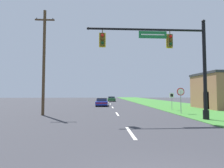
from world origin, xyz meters
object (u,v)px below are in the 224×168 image
Objects in this scene: car_ahead at (102,102)px; utility_pole_near at (44,60)px; far_car at (111,99)px; stop_sign at (181,95)px; signal_mast at (176,58)px; route_sign_post at (172,97)px.

utility_pole_near reaches higher than car_ahead.
stop_sign is (5.48, -27.34, 1.26)m from far_car.
signal_mast is 8.60m from route_sign_post.
utility_pole_near is (-11.06, 3.52, 0.39)m from signal_mast.
far_car is 2.17× the size of route_sign_post.
far_car is at bearing 104.25° from route_sign_post.
stop_sign reaches higher than route_sign_post.
car_ahead is at bearing -98.30° from far_car.
signal_mast is 2.10× the size of far_car.
car_ahead is 11.40m from route_sign_post.
signal_mast is at bearing -17.66° from utility_pole_near.
stop_sign is at bearing 61.97° from signal_mast.
stop_sign is at bearing -78.66° from far_car.
utility_pole_near reaches higher than stop_sign.
utility_pole_near is (-13.71, -4.03, 3.55)m from route_sign_post.
stop_sign reaches higher than car_ahead.
car_ahead is 13.62m from utility_pole_near.
far_car is 27.91m from stop_sign.
car_ahead and far_car have the same top height.
far_car is at bearing 96.17° from signal_mast.
route_sign_post reaches higher than car_ahead.
signal_mast is 5.29m from stop_sign.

